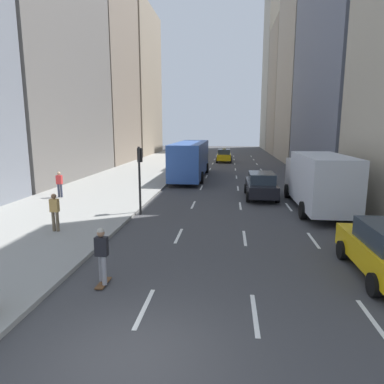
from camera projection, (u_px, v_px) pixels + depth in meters
ground_plane at (130, 360)px, 6.81m from camera, size 160.00×160.00×0.00m
sidewalk_left at (139, 173)px, 33.92m from camera, size 8.00×66.00×0.15m
lane_markings at (237, 182)px, 29.00m from camera, size 5.72×56.00×0.01m
building_row_left at (84, 62)px, 37.14m from camera, size 6.00×61.53×31.14m
building_row_right at (311, 60)px, 43.55m from camera, size 6.00×76.26×34.57m
taxi_second at (224, 155)px, 45.77m from camera, size 2.02×4.40×1.87m
sedan_black_near at (261, 185)px, 22.39m from camera, size 2.02×4.79×1.70m
city_bus at (191, 158)px, 31.21m from camera, size 2.80×11.61×3.25m
box_truck at (317, 180)px, 19.01m from camera, size 2.58×8.40×3.15m
skateboarder at (102, 254)px, 9.92m from camera, size 0.36×0.80×1.75m
pedestrian_mid_block at (55, 210)px, 14.66m from camera, size 0.36×0.22×1.65m
pedestrian_far_walking at (59, 183)px, 21.88m from camera, size 0.36×0.22×1.65m
traffic_light_pole at (140, 169)px, 17.86m from camera, size 0.24×0.42×3.60m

